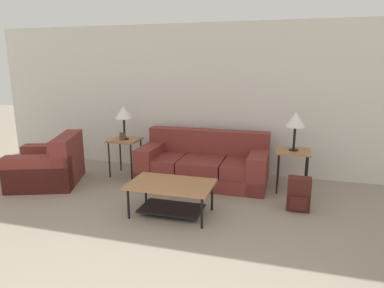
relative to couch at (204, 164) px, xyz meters
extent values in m
cube|color=silver|center=(0.18, 0.65, 1.01)|extent=(9.02, 0.06, 2.60)
cube|color=maroon|center=(0.00, -0.05, -0.18)|extent=(2.08, 0.98, 0.22)
cube|color=maroon|center=(-0.69, -0.08, 0.03)|extent=(0.68, 0.87, 0.20)
cube|color=maroon|center=(0.00, -0.07, 0.03)|extent=(0.68, 0.87, 0.20)
cube|color=maroon|center=(0.69, -0.07, 0.03)|extent=(0.68, 0.87, 0.20)
cube|color=maroon|center=(0.00, 0.30, 0.33)|extent=(2.07, 0.27, 0.40)
cube|color=maroon|center=(-0.90, -0.06, 0.00)|extent=(0.29, 0.97, 0.58)
cube|color=maroon|center=(0.90, -0.05, 0.00)|extent=(0.29, 0.97, 0.58)
cube|color=maroon|center=(-2.45, -0.82, -0.09)|extent=(1.29, 1.31, 0.40)
cube|color=maroon|center=(-2.11, -0.69, 0.31)|extent=(0.61, 1.06, 0.40)
cube|color=maroon|center=(-2.58, -0.45, -0.01)|extent=(1.02, 0.59, 0.56)
cube|color=maroon|center=(-2.31, -1.18, -0.01)|extent=(1.02, 0.59, 0.56)
cube|color=orange|center=(-2.33, -0.77, 0.21)|extent=(0.30, 0.38, 0.36)
cube|color=#A87042|center=(-0.09, -1.37, 0.12)|extent=(1.08, 0.66, 0.04)
cylinder|color=black|center=(-0.57, -1.64, -0.09)|extent=(0.03, 0.03, 0.40)
cylinder|color=black|center=(0.39, -1.64, -0.09)|extent=(0.03, 0.03, 0.40)
cylinder|color=black|center=(-0.57, -1.10, -0.09)|extent=(0.03, 0.03, 0.40)
cylinder|color=black|center=(0.39, -1.10, -0.09)|extent=(0.03, 0.03, 0.40)
cube|color=black|center=(-0.09, -1.37, -0.21)|extent=(0.81, 0.46, 0.02)
cube|color=#A87042|center=(-1.40, -0.05, 0.34)|extent=(0.49, 0.48, 0.03)
cylinder|color=black|center=(-1.61, -0.25, 0.02)|extent=(0.03, 0.03, 0.61)
cylinder|color=black|center=(-1.20, -0.25, 0.02)|extent=(0.03, 0.03, 0.61)
cylinder|color=black|center=(-1.61, 0.15, 0.02)|extent=(0.03, 0.03, 0.61)
cylinder|color=black|center=(-1.20, 0.15, 0.02)|extent=(0.03, 0.03, 0.61)
cube|color=#A87042|center=(1.41, -0.05, 0.34)|extent=(0.49, 0.48, 0.03)
cylinder|color=black|center=(1.20, -0.25, 0.02)|extent=(0.03, 0.03, 0.61)
cylinder|color=black|center=(1.61, -0.25, 0.02)|extent=(0.03, 0.03, 0.61)
cylinder|color=black|center=(1.20, 0.15, 0.02)|extent=(0.03, 0.03, 0.61)
cylinder|color=black|center=(1.61, 0.15, 0.02)|extent=(0.03, 0.03, 0.61)
cylinder|color=black|center=(-1.40, -0.05, 0.36)|extent=(0.14, 0.14, 0.02)
cylinder|color=black|center=(-1.40, -0.05, 0.54)|extent=(0.04, 0.04, 0.34)
cone|color=white|center=(-1.40, -0.05, 0.82)|extent=(0.29, 0.29, 0.22)
cylinder|color=black|center=(1.41, -0.05, 0.36)|extent=(0.14, 0.14, 0.02)
cylinder|color=black|center=(1.41, -0.05, 0.54)|extent=(0.04, 0.04, 0.34)
cone|color=white|center=(1.41, -0.05, 0.82)|extent=(0.29, 0.29, 0.22)
cube|color=#4C1E19|center=(1.50, -0.76, -0.07)|extent=(0.30, 0.19, 0.45)
cube|color=#4C1E19|center=(1.50, -0.88, -0.16)|extent=(0.23, 0.05, 0.18)
cylinder|color=#4C1E19|center=(1.42, -0.64, -0.04)|extent=(0.02, 0.02, 0.34)
cylinder|color=#4C1E19|center=(1.58, -0.64, -0.04)|extent=(0.02, 0.02, 0.34)
cube|color=#4C3828|center=(-1.41, -0.13, 0.42)|extent=(0.10, 0.04, 0.13)
camera|label=1|loc=(1.32, -5.28, 1.63)|focal=32.00mm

